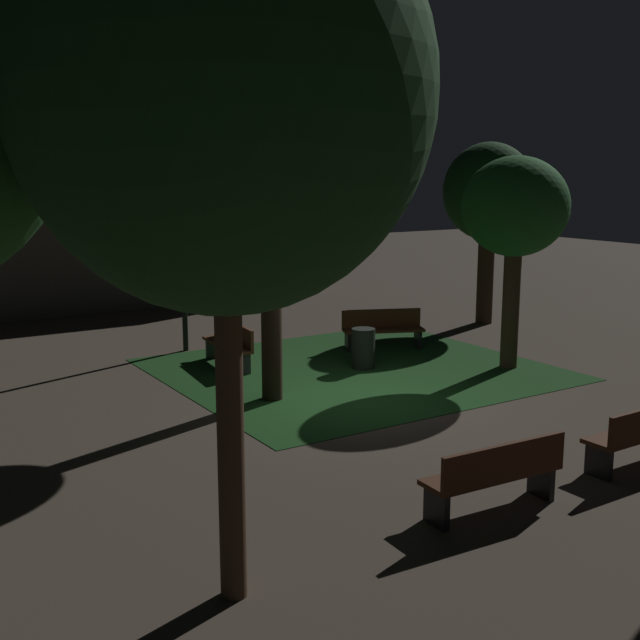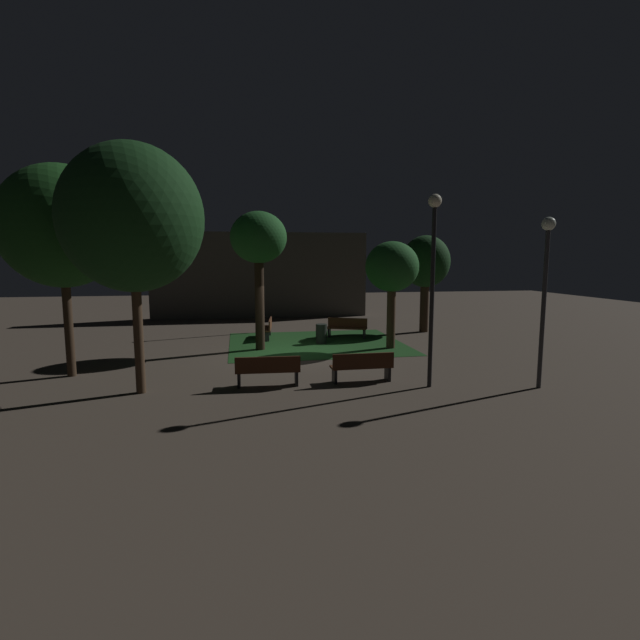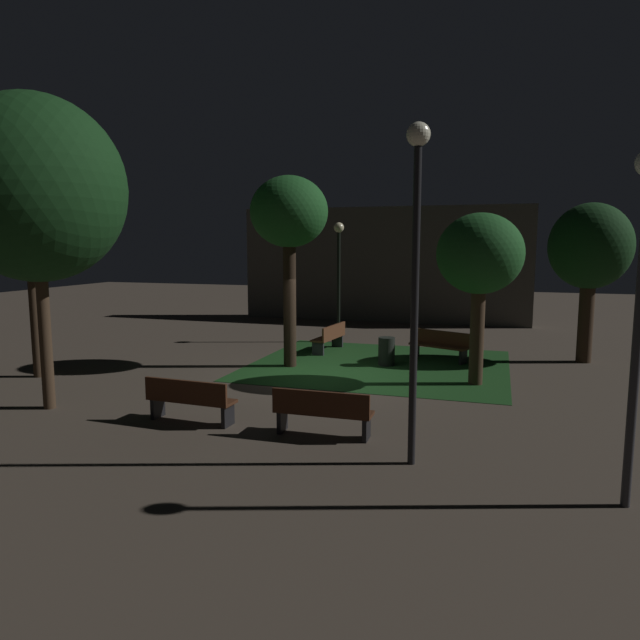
{
  "view_description": "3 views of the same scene",
  "coord_description": "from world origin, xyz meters",
  "px_view_note": "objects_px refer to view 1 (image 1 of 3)",
  "views": [
    {
      "loc": [
        -7.67,
        -10.65,
        3.92
      ],
      "look_at": [
        0.02,
        1.49,
        1.19
      ],
      "focal_mm": 44.08,
      "sensor_mm": 36.0,
      "label": 1
    },
    {
      "loc": [
        -2.14,
        -17.35,
        3.57
      ],
      "look_at": [
        1.09,
        1.03,
        1.11
      ],
      "focal_mm": 26.42,
      "sensor_mm": 36.0,
      "label": 2
    },
    {
      "loc": [
        4.31,
        -13.99,
        3.47
      ],
      "look_at": [
        -0.52,
        1.32,
        1.32
      ],
      "focal_mm": 31.93,
      "sensor_mm": 36.0,
      "label": 3
    }
  ],
  "objects_px": {
    "tree_lawn_side": "(515,210)",
    "tree_back_left": "(270,152)",
    "tree_back_right": "(223,92)",
    "bench_front_right": "(496,473)",
    "lamp_post_plaza_west": "(182,219)",
    "bench_front_left": "(230,343)",
    "bench_back_row": "(383,328)",
    "tree_near_wall": "(489,194)",
    "trash_bin": "(363,349)"
  },
  "relations": [
    {
      "from": "tree_near_wall",
      "to": "trash_bin",
      "type": "xyz_separation_m",
      "value": [
        -5.48,
        -2.24,
        -2.93
      ]
    },
    {
      "from": "bench_front_left",
      "to": "trash_bin",
      "type": "height_order",
      "value": "bench_front_left"
    },
    {
      "from": "bench_front_left",
      "to": "lamp_post_plaza_west",
      "type": "relative_size",
      "value": 0.44
    },
    {
      "from": "tree_near_wall",
      "to": "bench_front_left",
      "type": "bearing_deg",
      "value": -175.3
    },
    {
      "from": "tree_lawn_side",
      "to": "tree_back_right",
      "type": "bearing_deg",
      "value": -150.34
    },
    {
      "from": "bench_front_right",
      "to": "tree_near_wall",
      "type": "xyz_separation_m",
      "value": [
        8.14,
        8.63,
        2.86
      ]
    },
    {
      "from": "tree_lawn_side",
      "to": "lamp_post_plaza_west",
      "type": "xyz_separation_m",
      "value": [
        -4.93,
        4.93,
        -0.28
      ]
    },
    {
      "from": "bench_front_left",
      "to": "tree_lawn_side",
      "type": "bearing_deg",
      "value": -33.62
    },
    {
      "from": "tree_back_right",
      "to": "tree_back_left",
      "type": "distance_m",
      "value": 6.46
    },
    {
      "from": "tree_lawn_side",
      "to": "tree_near_wall",
      "type": "distance_m",
      "value": 4.77
    },
    {
      "from": "lamp_post_plaza_west",
      "to": "trash_bin",
      "type": "height_order",
      "value": "lamp_post_plaza_west"
    },
    {
      "from": "bench_front_left",
      "to": "lamp_post_plaza_west",
      "type": "bearing_deg",
      "value": 97.23
    },
    {
      "from": "bench_front_left",
      "to": "bench_back_row",
      "type": "bearing_deg",
      "value": -6.55
    },
    {
      "from": "tree_lawn_side",
      "to": "lamp_post_plaza_west",
      "type": "relative_size",
      "value": 1.0
    },
    {
      "from": "tree_back_left",
      "to": "tree_near_wall",
      "type": "height_order",
      "value": "tree_back_left"
    },
    {
      "from": "tree_lawn_side",
      "to": "bench_back_row",
      "type": "bearing_deg",
      "value": 112.91
    },
    {
      "from": "bench_front_left",
      "to": "trash_bin",
      "type": "relative_size",
      "value": 2.25
    },
    {
      "from": "lamp_post_plaza_west",
      "to": "trash_bin",
      "type": "distance_m",
      "value": 4.86
    },
    {
      "from": "bench_back_row",
      "to": "tree_near_wall",
      "type": "bearing_deg",
      "value": 14.21
    },
    {
      "from": "bench_front_right",
      "to": "lamp_post_plaza_west",
      "type": "bearing_deg",
      "value": 88.46
    },
    {
      "from": "bench_front_right",
      "to": "tree_back_right",
      "type": "height_order",
      "value": "tree_back_right"
    },
    {
      "from": "trash_bin",
      "to": "tree_near_wall",
      "type": "bearing_deg",
      "value": 22.28
    },
    {
      "from": "bench_front_left",
      "to": "tree_back_right",
      "type": "height_order",
      "value": "tree_back_right"
    },
    {
      "from": "bench_back_row",
      "to": "tree_back_right",
      "type": "distance_m",
      "value": 11.38
    },
    {
      "from": "tree_back_left",
      "to": "bench_front_left",
      "type": "bearing_deg",
      "value": 80.2
    },
    {
      "from": "tree_lawn_side",
      "to": "tree_back_left",
      "type": "xyz_separation_m",
      "value": [
        -5.14,
        0.58,
        1.06
      ]
    },
    {
      "from": "bench_front_right",
      "to": "trash_bin",
      "type": "relative_size",
      "value": 2.22
    },
    {
      "from": "tree_back_left",
      "to": "lamp_post_plaza_west",
      "type": "height_order",
      "value": "tree_back_left"
    },
    {
      "from": "bench_front_right",
      "to": "tree_back_right",
      "type": "distance_m",
      "value": 5.3
    },
    {
      "from": "tree_lawn_side",
      "to": "tree_back_left",
      "type": "distance_m",
      "value": 5.28
    },
    {
      "from": "lamp_post_plaza_west",
      "to": "tree_lawn_side",
      "type": "bearing_deg",
      "value": -44.98
    },
    {
      "from": "tree_back_left",
      "to": "tree_near_wall",
      "type": "distance_m",
      "value": 8.73
    },
    {
      "from": "tree_back_left",
      "to": "tree_lawn_side",
      "type": "bearing_deg",
      "value": -6.41
    },
    {
      "from": "bench_front_right",
      "to": "tree_lawn_side",
      "type": "height_order",
      "value": "tree_lawn_side"
    },
    {
      "from": "bench_front_right",
      "to": "tree_back_right",
      "type": "xyz_separation_m",
      "value": [
        -3.38,
        -0.01,
        4.08
      ]
    },
    {
      "from": "bench_front_right",
      "to": "bench_back_row",
      "type": "distance_m",
      "value": 8.6
    },
    {
      "from": "tree_lawn_side",
      "to": "tree_back_left",
      "type": "height_order",
      "value": "tree_back_left"
    },
    {
      "from": "bench_back_row",
      "to": "trash_bin",
      "type": "xyz_separation_m",
      "value": [
        -1.39,
        -1.21,
        -0.07
      ]
    },
    {
      "from": "tree_lawn_side",
      "to": "tree_near_wall",
      "type": "xyz_separation_m",
      "value": [
        2.94,
        3.75,
        0.17
      ]
    },
    {
      "from": "tree_back_right",
      "to": "trash_bin",
      "type": "xyz_separation_m",
      "value": [
        6.04,
        6.39,
        -4.16
      ]
    },
    {
      "from": "tree_back_right",
      "to": "trash_bin",
      "type": "relative_size",
      "value": 7.89
    },
    {
      "from": "tree_near_wall",
      "to": "trash_bin",
      "type": "bearing_deg",
      "value": -157.72
    },
    {
      "from": "bench_back_row",
      "to": "trash_bin",
      "type": "height_order",
      "value": "bench_back_row"
    },
    {
      "from": "tree_back_left",
      "to": "lamp_post_plaza_west",
      "type": "bearing_deg",
      "value": 87.21
    },
    {
      "from": "tree_back_right",
      "to": "tree_near_wall",
      "type": "relative_size",
      "value": 1.39
    },
    {
      "from": "tree_near_wall",
      "to": "lamp_post_plaza_west",
      "type": "xyz_separation_m",
      "value": [
        -7.87,
        1.17,
        -0.44
      ]
    },
    {
      "from": "bench_front_left",
      "to": "trash_bin",
      "type": "xyz_separation_m",
      "value": [
        2.17,
        -1.62,
        -0.07
      ]
    },
    {
      "from": "bench_back_row",
      "to": "tree_near_wall",
      "type": "height_order",
      "value": "tree_near_wall"
    },
    {
      "from": "bench_front_right",
      "to": "tree_back_right",
      "type": "relative_size",
      "value": 0.28
    },
    {
      "from": "tree_back_left",
      "to": "lamp_post_plaza_west",
      "type": "xyz_separation_m",
      "value": [
        0.21,
        4.35,
        -1.34
      ]
    }
  ]
}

